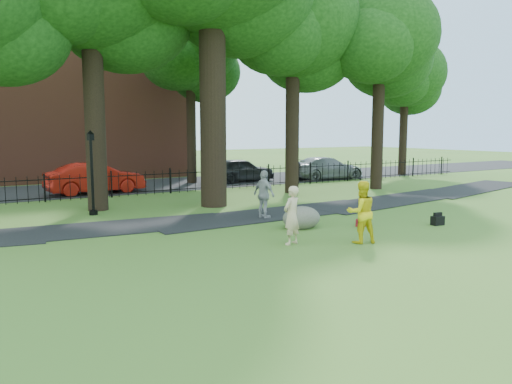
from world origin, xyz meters
TOP-DOWN VIEW (x-y plane):
  - ground at (0.00, 0.00)m, footprint 120.00×120.00m
  - footpath at (1.00, 3.90)m, footprint 36.07×3.85m
  - street at (0.00, 16.00)m, footprint 80.00×7.00m
  - iron_fence at (0.00, 12.00)m, footprint 44.00×0.04m
  - brick_building at (-4.00, 24.00)m, footprint 18.00×8.00m
  - tree_row at (0.52, 8.40)m, footprint 26.82×7.96m
  - woman at (-1.32, -0.60)m, footprint 0.71×0.58m
  - man at (0.50, -1.49)m, footprint 1.03×0.90m
  - pedestrian at (0.22, 3.32)m, footprint 0.61×1.10m
  - boulder at (0.35, 1.19)m, footprint 1.60×1.39m
  - lamppost at (-4.96, 7.40)m, footprint 0.32×0.32m
  - backpack at (4.64, -0.85)m, footprint 0.44×0.30m
  - red_bag at (2.26, 0.34)m, footprint 0.42×0.31m
  - red_sedan at (-3.30, 13.85)m, footprint 4.92×2.04m
  - grey_car at (5.75, 14.95)m, footprint 4.52×1.99m
  - silver_car at (11.50, 13.50)m, footprint 5.27×2.61m

SIDE VIEW (x-z plane):
  - ground at x=0.00m, z-range 0.00..0.00m
  - footpath at x=1.00m, z-range -0.01..0.01m
  - street at x=0.00m, z-range -0.01..0.01m
  - red_bag at x=2.26m, z-range 0.00..0.26m
  - backpack at x=4.64m, z-range 0.00..0.31m
  - boulder at x=0.35m, z-range 0.00..0.79m
  - iron_fence at x=0.00m, z-range 0.00..1.20m
  - silver_car at x=11.50m, z-range 0.00..1.47m
  - grey_car at x=5.75m, z-range 0.00..1.51m
  - red_sedan at x=-3.30m, z-range 0.00..1.58m
  - woman at x=-1.32m, z-range 0.00..1.68m
  - pedestrian at x=0.22m, z-range 0.00..1.78m
  - man at x=0.50m, z-range 0.00..1.81m
  - lamppost at x=-4.96m, z-range -0.03..3.20m
  - brick_building at x=-4.00m, z-range 0.00..12.00m
  - tree_row at x=0.52m, z-range 1.94..14.36m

